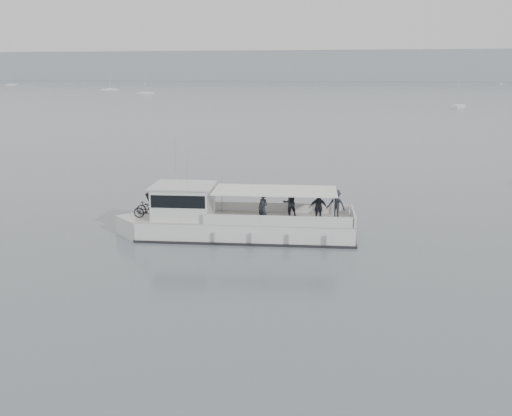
# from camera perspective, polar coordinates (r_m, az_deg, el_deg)

# --- Properties ---
(ground) EXTENTS (1400.00, 1400.00, 0.00)m
(ground) POSITION_cam_1_polar(r_m,az_deg,el_deg) (30.79, -5.93, -2.50)
(ground) COLOR slate
(ground) RESTS_ON ground
(headland) EXTENTS (1400.00, 90.00, 28.00)m
(headland) POSITION_cam_1_polar(r_m,az_deg,el_deg) (588.44, 10.09, 13.81)
(headland) COLOR #939EA8
(headland) RESTS_ON ground
(tour_boat) EXTENTS (12.71, 4.08, 5.29)m
(tour_boat) POSITION_cam_1_polar(r_m,az_deg,el_deg) (29.74, -3.06, -1.28)
(tour_boat) COLOR silver
(tour_boat) RESTS_ON ground
(moored_fleet) EXTENTS (412.68, 338.93, 10.17)m
(moored_fleet) POSITION_cam_1_polar(r_m,az_deg,el_deg) (249.07, -4.39, 11.57)
(moored_fleet) COLOR silver
(moored_fleet) RESTS_ON ground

